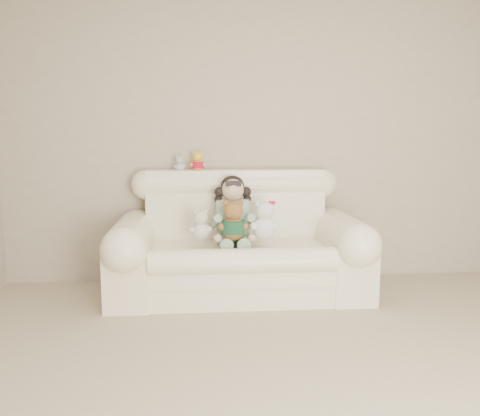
% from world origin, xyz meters
% --- Properties ---
extents(wall_back, '(4.50, 0.00, 4.50)m').
position_xyz_m(wall_back, '(0.00, 2.50, 1.30)').
color(wall_back, '#9F967E').
rests_on(wall_back, ground).
extents(sofa, '(2.10, 0.95, 1.03)m').
position_xyz_m(sofa, '(-0.18, 2.00, 0.52)').
color(sofa, '#FFEFCD').
rests_on(sofa, floor).
extents(seated_child, '(0.37, 0.44, 0.59)m').
position_xyz_m(seated_child, '(-0.23, 2.08, 0.71)').
color(seated_child, '#2E6C39').
rests_on(seated_child, sofa).
extents(brown_teddy, '(0.25, 0.20, 0.38)m').
position_xyz_m(brown_teddy, '(-0.24, 1.85, 0.69)').
color(brown_teddy, brown).
rests_on(brown_teddy, sofa).
extents(white_cat, '(0.25, 0.19, 0.37)m').
position_xyz_m(white_cat, '(0.01, 1.86, 0.69)').
color(white_cat, white).
rests_on(white_cat, sofa).
extents(cream_teddy, '(0.22, 0.19, 0.29)m').
position_xyz_m(cream_teddy, '(-0.50, 1.88, 0.64)').
color(cream_teddy, silver).
rests_on(cream_teddy, sofa).
extents(yellow_mini_bear, '(0.14, 0.11, 0.21)m').
position_xyz_m(yellow_mini_bear, '(-0.51, 2.35, 1.12)').
color(yellow_mini_bear, '#F5A933').
rests_on(yellow_mini_bear, sofa).
extents(grey_mini_plush, '(0.12, 0.11, 0.16)m').
position_xyz_m(grey_mini_plush, '(-0.67, 2.37, 1.09)').
color(grey_mini_plush, silver).
rests_on(grey_mini_plush, sofa).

